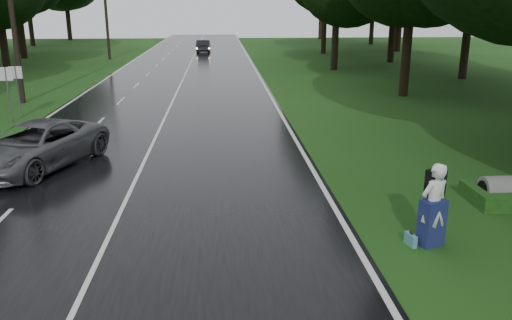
# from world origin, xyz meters

# --- Properties ---
(ground) EXTENTS (160.00, 160.00, 0.00)m
(ground) POSITION_xyz_m (0.00, 0.00, 0.00)
(ground) COLOR #1E4815
(ground) RESTS_ON ground
(road) EXTENTS (12.00, 140.00, 0.04)m
(road) POSITION_xyz_m (0.00, 20.00, 0.02)
(road) COLOR black
(road) RESTS_ON ground
(lane_center) EXTENTS (0.12, 140.00, 0.01)m
(lane_center) POSITION_xyz_m (0.00, 20.00, 0.04)
(lane_center) COLOR silver
(lane_center) RESTS_ON road
(grey_car) EXTENTS (4.40, 6.09, 1.54)m
(grey_car) POSITION_xyz_m (-3.52, 7.08, 0.81)
(grey_car) COLOR #4F5155
(grey_car) RESTS_ON road
(far_car) EXTENTS (1.59, 4.31, 1.41)m
(far_car) POSITION_xyz_m (0.92, 51.97, 0.74)
(far_car) COLOR black
(far_car) RESTS_ON road
(hitchhiker) EXTENTS (0.85, 0.82, 1.99)m
(hitchhiker) POSITION_xyz_m (7.55, 0.42, 0.92)
(hitchhiker) COLOR silver
(hitchhiker) RESTS_ON ground
(suitcase) EXTENTS (0.19, 0.41, 0.28)m
(suitcase) POSITION_xyz_m (7.09, 0.40, 0.14)
(suitcase) COLOR teal
(suitcase) RESTS_ON ground
(culvert) EXTENTS (1.57, 0.79, 0.79)m
(culvert) POSITION_xyz_m (10.81, 2.88, 0.00)
(culvert) COLOR slate
(culvert) RESTS_ON ground
(utility_pole_mid) EXTENTS (1.80, 0.28, 9.85)m
(utility_pole_mid) POSITION_xyz_m (-8.50, 19.92, 0.00)
(utility_pole_mid) COLOR black
(utility_pole_mid) RESTS_ON ground
(utility_pole_far) EXTENTS (1.80, 0.28, 9.18)m
(utility_pole_far) POSITION_xyz_m (-8.50, 44.71, 0.00)
(utility_pole_far) COLOR black
(utility_pole_far) RESTS_ON ground
(road_sign_a) EXTENTS (0.62, 0.10, 2.60)m
(road_sign_a) POSITION_xyz_m (-7.20, 14.71, 0.00)
(road_sign_a) COLOR white
(road_sign_a) RESTS_ON ground
(road_sign_b) EXTENTS (0.60, 0.10, 2.50)m
(road_sign_b) POSITION_xyz_m (-7.20, 15.92, 0.00)
(road_sign_b) COLOR white
(road_sign_b) RESTS_ON ground
(tree_left_e) EXTENTS (8.60, 8.60, 13.44)m
(tree_left_e) POSITION_xyz_m (-15.40, 35.86, 0.00)
(tree_left_e) COLOR black
(tree_left_e) RESTS_ON ground
(tree_left_f) EXTENTS (11.52, 11.52, 18.01)m
(tree_left_f) POSITION_xyz_m (-17.65, 46.48, 0.00)
(tree_left_f) COLOR black
(tree_left_f) RESTS_ON ground
(tree_right_d) EXTENTS (9.62, 9.62, 15.04)m
(tree_right_d) POSITION_xyz_m (13.98, 20.76, 0.00)
(tree_right_d) COLOR black
(tree_right_d) RESTS_ON ground
(tree_right_e) EXTENTS (8.77, 8.77, 13.70)m
(tree_right_e) POSITION_xyz_m (12.57, 34.18, 0.00)
(tree_right_e) COLOR black
(tree_right_e) RESTS_ON ground
(tree_right_f) EXTENTS (10.74, 10.74, 16.78)m
(tree_right_f) POSITION_xyz_m (14.63, 49.53, 0.00)
(tree_right_f) COLOR black
(tree_right_f) RESTS_ON ground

